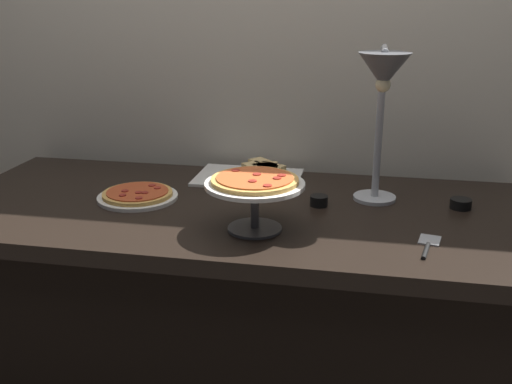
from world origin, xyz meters
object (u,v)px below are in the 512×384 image
(sauce_cup_near, at_px, (319,200))
(serving_spatula, at_px, (428,245))
(sauce_cup_far, at_px, (461,203))
(pizza_plate_front, at_px, (137,196))
(sandwich_platter, at_px, (258,174))
(heat_lamp, at_px, (383,88))
(pizza_plate_center, at_px, (255,187))

(sauce_cup_near, bearing_deg, serving_spatula, -39.67)
(sauce_cup_near, distance_m, sauce_cup_far, 0.45)
(sauce_cup_near, bearing_deg, pizza_plate_front, -174.92)
(sandwich_platter, height_order, sauce_cup_near, sandwich_platter)
(sandwich_platter, bearing_deg, serving_spatula, -41.75)
(heat_lamp, bearing_deg, pizza_plate_center, -149.32)
(pizza_plate_center, bearing_deg, sauce_cup_far, 26.31)
(sandwich_platter, relative_size, sauce_cup_far, 5.71)
(heat_lamp, bearing_deg, sandwich_platter, 146.61)
(pizza_plate_center, distance_m, sauce_cup_near, 0.31)
(heat_lamp, relative_size, pizza_plate_center, 1.76)
(sauce_cup_far, bearing_deg, sandwich_platter, 165.48)
(pizza_plate_front, xyz_separation_m, sauce_cup_near, (0.60, 0.05, 0.01))
(pizza_plate_front, distance_m, sandwich_platter, 0.46)
(pizza_plate_center, relative_size, sandwich_platter, 0.75)
(pizza_plate_center, height_order, sauce_cup_far, pizza_plate_center)
(heat_lamp, bearing_deg, sauce_cup_near, 167.84)
(pizza_plate_center, bearing_deg, serving_spatula, -3.18)
(pizza_plate_front, bearing_deg, heat_lamp, 1.13)
(pizza_plate_center, distance_m, serving_spatula, 0.50)
(sandwich_platter, xyz_separation_m, serving_spatula, (0.57, -0.51, -0.02))
(sandwich_platter, xyz_separation_m, sauce_cup_far, (0.69, -0.18, -0.00))
(heat_lamp, xyz_separation_m, pizza_plate_front, (-0.77, -0.02, -0.38))
(pizza_plate_front, bearing_deg, sandwich_platter, 40.05)
(sauce_cup_far, relative_size, serving_spatula, 0.38)
(serving_spatula, bearing_deg, sandwich_platter, 138.25)
(pizza_plate_center, bearing_deg, sandwich_platter, 99.98)
(pizza_plate_front, relative_size, sauce_cup_far, 3.98)
(serving_spatula, bearing_deg, sauce_cup_near, 140.33)
(heat_lamp, height_order, sandwich_platter, heat_lamp)
(pizza_plate_center, relative_size, sauce_cup_far, 4.29)
(pizza_plate_front, xyz_separation_m, serving_spatula, (0.92, -0.21, -0.01))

